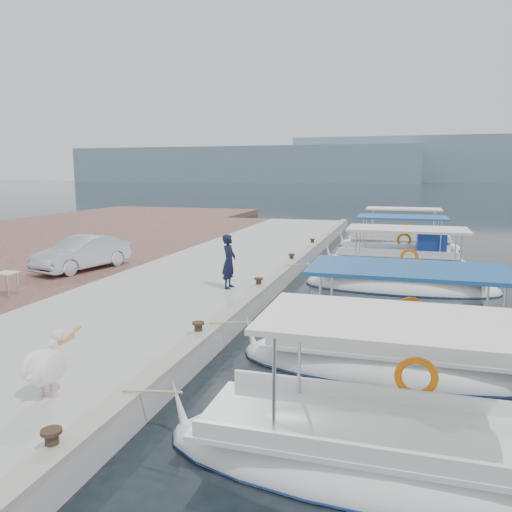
{
  "coord_description": "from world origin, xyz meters",
  "views": [
    {
      "loc": [
        3.98,
        -13.62,
        4.19
      ],
      "look_at": [
        -1.0,
        3.41,
        1.2
      ],
      "focal_mm": 35.0,
      "sensor_mm": 36.0,
      "label": 1
    }
  ],
  "objects_px": {
    "fishing_caique_d": "(399,261)",
    "parked_car": "(82,253)",
    "fishing_caique_a": "(393,462)",
    "fisherman": "(229,261)",
    "fishing_caique_b": "(396,363)",
    "fishing_caique_e": "(399,246)",
    "pelican": "(47,365)",
    "fishing_caique_c": "(400,285)"
  },
  "relations": [
    {
      "from": "fishing_caique_a",
      "to": "fisherman",
      "type": "bearing_deg",
      "value": 123.37
    },
    {
      "from": "fishing_caique_e",
      "to": "fishing_caique_d",
      "type": "bearing_deg",
      "value": -89.53
    },
    {
      "from": "fishing_caique_e",
      "to": "fisherman",
      "type": "xyz_separation_m",
      "value": [
        -5.17,
        -13.9,
        1.24
      ]
    },
    {
      "from": "fisherman",
      "to": "parked_car",
      "type": "bearing_deg",
      "value": 78.25
    },
    {
      "from": "fishing_caique_d",
      "to": "pelican",
      "type": "xyz_separation_m",
      "value": [
        -5.51,
        -16.82,
        0.84
      ]
    },
    {
      "from": "fishing_caique_d",
      "to": "parked_car",
      "type": "xyz_separation_m",
      "value": [
        -11.62,
        -7.2,
        0.94
      ]
    },
    {
      "from": "fishing_caique_e",
      "to": "fisherman",
      "type": "distance_m",
      "value": 14.88
    },
    {
      "from": "fishing_caique_d",
      "to": "fishing_caique_b",
      "type": "bearing_deg",
      "value": -89.79
    },
    {
      "from": "fishing_caique_e",
      "to": "pelican",
      "type": "relative_size",
      "value": 4.99
    },
    {
      "from": "fishing_caique_d",
      "to": "fisherman",
      "type": "relative_size",
      "value": 3.75
    },
    {
      "from": "fishing_caique_a",
      "to": "parked_car",
      "type": "bearing_deg",
      "value": 141.3
    },
    {
      "from": "pelican",
      "to": "fisherman",
      "type": "xyz_separation_m",
      "value": [
        0.29,
        8.27,
        0.33
      ]
    },
    {
      "from": "fisherman",
      "to": "parked_car",
      "type": "relative_size",
      "value": 0.45
    },
    {
      "from": "fishing_caique_a",
      "to": "parked_car",
      "type": "height_order",
      "value": "fishing_caique_a"
    },
    {
      "from": "fishing_caique_c",
      "to": "parked_car",
      "type": "bearing_deg",
      "value": -168.98
    },
    {
      "from": "pelican",
      "to": "parked_car",
      "type": "bearing_deg",
      "value": 122.44
    },
    {
      "from": "fishing_caique_b",
      "to": "parked_car",
      "type": "relative_size",
      "value": 1.76
    },
    {
      "from": "fishing_caique_d",
      "to": "fishing_caique_e",
      "type": "bearing_deg",
      "value": 90.47
    },
    {
      "from": "pelican",
      "to": "fishing_caique_c",
      "type": "bearing_deg",
      "value": 64.84
    },
    {
      "from": "fishing_caique_d",
      "to": "parked_car",
      "type": "relative_size",
      "value": 1.68
    },
    {
      "from": "fishing_caique_c",
      "to": "fishing_caique_e",
      "type": "bearing_deg",
      "value": 90.69
    },
    {
      "from": "fishing_caique_b",
      "to": "fishing_caique_e",
      "type": "relative_size",
      "value": 1.03
    },
    {
      "from": "fishing_caique_c",
      "to": "fishing_caique_e",
      "type": "distance_m",
      "value": 10.28
    },
    {
      "from": "fishing_caique_a",
      "to": "pelican",
      "type": "xyz_separation_m",
      "value": [
        -5.57,
        -0.26,
        0.92
      ]
    },
    {
      "from": "fishing_caique_a",
      "to": "parked_car",
      "type": "xyz_separation_m",
      "value": [
        -11.68,
        9.36,
        1.01
      ]
    },
    {
      "from": "fishing_caique_e",
      "to": "fishing_caique_c",
      "type": "bearing_deg",
      "value": -89.31
    },
    {
      "from": "fisherman",
      "to": "pelican",
      "type": "bearing_deg",
      "value": 178.09
    },
    {
      "from": "fishing_caique_e",
      "to": "parked_car",
      "type": "bearing_deg",
      "value": -132.67
    },
    {
      "from": "fishing_caique_e",
      "to": "parked_car",
      "type": "height_order",
      "value": "fishing_caique_e"
    },
    {
      "from": "fishing_caique_c",
      "to": "fishing_caique_e",
      "type": "relative_size",
      "value": 1.04
    },
    {
      "from": "fishing_caique_b",
      "to": "fishing_caique_d",
      "type": "distance_m",
      "value": 12.67
    },
    {
      "from": "fishing_caique_b",
      "to": "parked_car",
      "type": "height_order",
      "value": "fishing_caique_b"
    },
    {
      "from": "fishing_caique_a",
      "to": "fishing_caique_c",
      "type": "height_order",
      "value": "same"
    },
    {
      "from": "fishing_caique_b",
      "to": "fishing_caique_e",
      "type": "bearing_deg",
      "value": 90.29
    },
    {
      "from": "fishing_caique_e",
      "to": "pelican",
      "type": "height_order",
      "value": "fishing_caique_e"
    },
    {
      "from": "fishing_caique_a",
      "to": "fisherman",
      "type": "height_order",
      "value": "fisherman"
    },
    {
      "from": "fishing_caique_e",
      "to": "fisherman",
      "type": "height_order",
      "value": "fisherman"
    },
    {
      "from": "fishing_caique_b",
      "to": "parked_car",
      "type": "bearing_deg",
      "value": 154.87
    },
    {
      "from": "fishing_caique_d",
      "to": "fishing_caique_e",
      "type": "height_order",
      "value": "same"
    },
    {
      "from": "fishing_caique_a",
      "to": "pelican",
      "type": "distance_m",
      "value": 5.65
    },
    {
      "from": "fishing_caique_c",
      "to": "fishing_caique_b",
      "type": "bearing_deg",
      "value": -90.25
    },
    {
      "from": "fishing_caique_b",
      "to": "fisherman",
      "type": "xyz_separation_m",
      "value": [
        -5.26,
        4.12,
        1.25
      ]
    }
  ]
}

